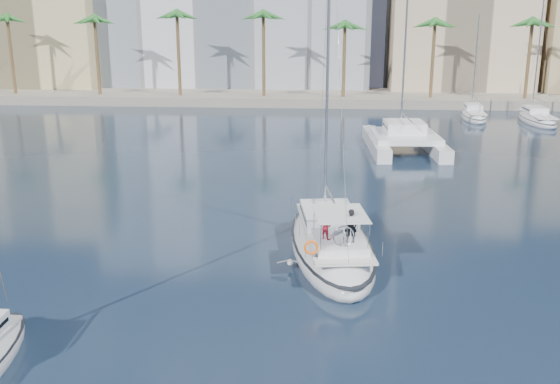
{
  "coord_description": "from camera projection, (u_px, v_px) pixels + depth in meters",
  "views": [
    {
      "loc": [
        3.35,
        -26.25,
        11.2
      ],
      "look_at": [
        1.15,
        1.5,
        3.43
      ],
      "focal_mm": 40.0,
      "sensor_mm": 36.0,
      "label": 1
    }
  ],
  "objects": [
    {
      "name": "ground",
      "position": [
        252.0,
        272.0,
        28.47
      ],
      "size": [
        160.0,
        160.0,
        0.0
      ],
      "primitive_type": "plane",
      "color": "black",
      "rests_on": "ground"
    },
    {
      "name": "quay",
      "position": [
        306.0,
        97.0,
        86.88
      ],
      "size": [
        120.0,
        14.0,
        1.2
      ],
      "primitive_type": "cube",
      "color": "gray",
      "rests_on": "ground"
    },
    {
      "name": "building_tan_left",
      "position": [
        33.0,
        20.0,
        94.97
      ],
      "size": [
        22.0,
        14.0,
        22.0
      ],
      "primitive_type": "cube",
      "color": "tan",
      "rests_on": "ground"
    },
    {
      "name": "building_beige",
      "position": [
        459.0,
        27.0,
        91.32
      ],
      "size": [
        20.0,
        14.0,
        20.0
      ],
      "primitive_type": "cube",
      "color": "#C7B08F",
      "rests_on": "ground"
    },
    {
      "name": "palm_left",
      "position": [
        50.0,
        26.0,
        83.03
      ],
      "size": [
        3.6,
        3.6,
        12.3
      ],
      "color": "brown",
      "rests_on": "ground"
    },
    {
      "name": "palm_centre",
      "position": [
        305.0,
        26.0,
        80.44
      ],
      "size": [
        3.6,
        3.6,
        12.3
      ],
      "color": "brown",
      "rests_on": "ground"
    },
    {
      "name": "main_sloop",
      "position": [
        331.0,
        244.0,
        30.6
      ],
      "size": [
        5.42,
        12.34,
        17.71
      ],
      "rotation": [
        0.0,
        0.0,
        0.14
      ],
      "color": "silver",
      "rests_on": "ground"
    },
    {
      "name": "catamaran",
      "position": [
        404.0,
        137.0,
        54.83
      ],
      "size": [
        6.66,
        12.43,
        17.69
      ],
      "rotation": [
        0.0,
        0.0,
        0.05
      ],
      "color": "silver",
      "rests_on": "ground"
    },
    {
      "name": "seagull",
      "position": [
        290.0,
        262.0,
        28.77
      ],
      "size": [
        1.24,
        0.53,
        0.23
      ],
      "color": "silver",
      "rests_on": "ground"
    },
    {
      "name": "moored_yacht_a",
      "position": [
        473.0,
        119.0,
        72.08
      ],
      "size": [
        3.37,
        9.52,
        11.9
      ],
      "primitive_type": null,
      "rotation": [
        0.0,
        0.0,
        -0.07
      ],
      "color": "silver",
      "rests_on": "ground"
    },
    {
      "name": "moored_yacht_b",
      "position": [
        536.0,
        122.0,
        69.66
      ],
      "size": [
        3.32,
        10.83,
        13.72
      ],
      "primitive_type": null,
      "rotation": [
        0.0,
        0.0,
        -0.02
      ],
      "color": "silver",
      "rests_on": "ground"
    }
  ]
}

